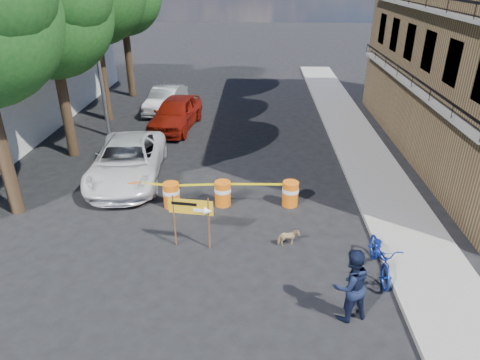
# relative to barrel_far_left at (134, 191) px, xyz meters

# --- Properties ---
(ground) EXTENTS (120.00, 120.00, 0.00)m
(ground) POSITION_rel_barrel_far_left_xyz_m (2.92, -2.78, -0.47)
(ground) COLOR black
(ground) RESTS_ON ground
(sidewalk_east) EXTENTS (2.40, 40.00, 0.15)m
(sidewalk_east) POSITION_rel_barrel_far_left_xyz_m (9.12, 3.22, -0.40)
(sidewalk_east) COLOR gray
(sidewalk_east) RESTS_ON ground
(tree_mid_a) EXTENTS (5.25, 5.00, 8.68)m
(tree_mid_a) POSITION_rel_barrel_far_left_xyz_m (-3.82, 4.22, 5.53)
(tree_mid_a) COLOR #332316
(tree_mid_a) RESTS_ON ground
(streetlamp) EXTENTS (1.25, 0.18, 8.00)m
(streetlamp) POSITION_rel_barrel_far_left_xyz_m (-3.02, 6.72, 3.90)
(streetlamp) COLOR gray
(streetlamp) RESTS_ON ground
(barrel_far_left) EXTENTS (0.58, 0.58, 0.90)m
(barrel_far_left) POSITION_rel_barrel_far_left_xyz_m (0.00, 0.00, 0.00)
(barrel_far_left) COLOR #DB550C
(barrel_far_left) RESTS_ON ground
(barrel_mid_left) EXTENTS (0.58, 0.58, 0.90)m
(barrel_mid_left) POSITION_rel_barrel_far_left_xyz_m (1.37, -0.23, 0.00)
(barrel_mid_left) COLOR #DB550C
(barrel_mid_left) RESTS_ON ground
(barrel_mid_right) EXTENTS (0.58, 0.58, 0.90)m
(barrel_mid_right) POSITION_rel_barrel_far_left_xyz_m (3.15, -0.04, 0.00)
(barrel_mid_right) COLOR #DB550C
(barrel_mid_right) RESTS_ON ground
(barrel_far_right) EXTENTS (0.58, 0.58, 0.90)m
(barrel_far_right) POSITION_rel_barrel_far_left_xyz_m (5.52, 0.03, 0.00)
(barrel_far_right) COLOR #DB550C
(barrel_far_right) RESTS_ON ground
(detour_sign) EXTENTS (1.32, 0.32, 1.70)m
(detour_sign) POSITION_rel_barrel_far_left_xyz_m (2.59, -2.64, 0.77)
(detour_sign) COLOR #592D19
(detour_sign) RESTS_ON ground
(pedestrian) EXTENTS (1.12, 1.00, 1.91)m
(pedestrian) POSITION_rel_barrel_far_left_xyz_m (6.53, -5.36, 0.48)
(pedestrian) COLOR black
(pedestrian) RESTS_ON ground
(bicycle) EXTENTS (0.75, 1.12, 2.10)m
(bicycle) POSITION_rel_barrel_far_left_xyz_m (7.72, -3.62, 0.58)
(bicycle) COLOR navy
(bicycle) RESTS_ON ground
(dog) EXTENTS (0.69, 0.45, 0.54)m
(dog) POSITION_rel_barrel_far_left_xyz_m (5.31, -2.46, -0.20)
(dog) COLOR tan
(dog) RESTS_ON ground
(suv_white) EXTENTS (3.11, 5.79, 1.55)m
(suv_white) POSITION_rel_barrel_far_left_xyz_m (-0.73, 1.90, 0.30)
(suv_white) COLOR silver
(suv_white) RESTS_ON ground
(sedan_red) EXTENTS (2.51, 5.00, 1.63)m
(sedan_red) POSITION_rel_barrel_far_left_xyz_m (0.12, 7.98, 0.35)
(sedan_red) COLOR maroon
(sedan_red) RESTS_ON ground
(sedan_silver) EXTENTS (2.00, 4.43, 1.41)m
(sedan_silver) POSITION_rel_barrel_far_left_xyz_m (-0.99, 10.96, 0.23)
(sedan_silver) COLOR #A1A4A8
(sedan_silver) RESTS_ON ground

